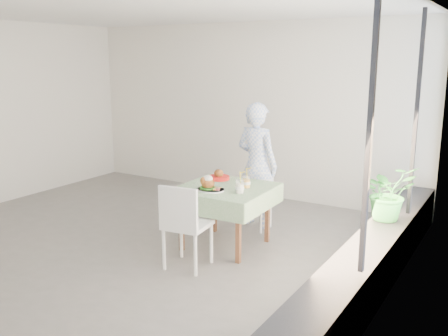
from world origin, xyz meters
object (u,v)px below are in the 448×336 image
Objects in this scene: chair_far at (255,210)px; potted_plant at (388,192)px; cafe_table at (225,210)px; diner at (257,165)px; chair_near at (187,242)px; main_dish at (209,185)px; juice_cup_orange at (246,182)px.

chair_far is 1.89m from potted_plant.
cafe_table is 1.74× the size of potted_plant.
diner reaches higher than cafe_table.
chair_far is 1.54m from chair_near.
juice_cup_orange reaches higher than main_dish.
diner is 1.86m from potted_plant.
cafe_table is at bearing 87.54° from chair_near.
diner is 5.87× the size of juice_cup_orange.
chair_near is at bearing -145.22° from potted_plant.
chair_near reaches higher than main_dish.
cafe_table is 0.82m from chair_far.
main_dish reaches higher than chair_far.
chair_near is 0.73m from main_dish.
potted_plant is at bearing -9.05° from chair_far.
main_dish is 0.45m from juice_cup_orange.
juice_cup_orange is at bearing -164.98° from potted_plant.
main_dish is at bearing -158.26° from potted_plant.
main_dish is (-0.05, 0.52, 0.51)m from chair_near.
cafe_table is at bearing -164.09° from potted_plant.
chair_near is at bearing 98.43° from diner.
chair_far is at bearing 108.84° from juice_cup_orange.
chair_near is at bearing -90.98° from chair_far.
juice_cup_orange is at bearing 21.61° from cafe_table.
juice_cup_orange is (0.23, 0.09, 0.35)m from cafe_table.
chair_near is 1.72m from diner.
chair_far is 0.61m from diner.
main_dish is (-0.07, -1.02, 0.56)m from chair_far.
juice_cup_orange is 1.59m from potted_plant.
diner reaches higher than main_dish.
chair_far is at bearing 86.00° from main_dish.
cafe_table is 0.96m from diner.
chair_near is 2.75× the size of main_dish.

